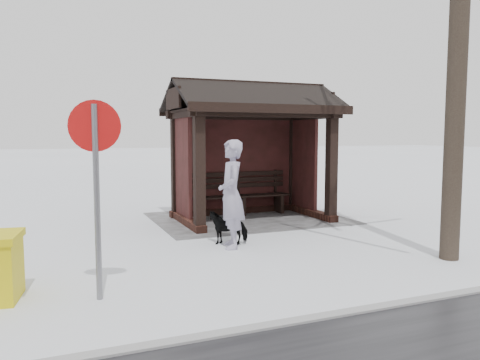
{
  "coord_description": "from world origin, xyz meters",
  "views": [
    {
      "loc": [
        4.16,
        9.54,
        1.91
      ],
      "look_at": [
        0.61,
        0.8,
        1.0
      ],
      "focal_mm": 35.0,
      "sensor_mm": 36.0,
      "label": 1
    }
  ],
  "objects_px": {
    "dog": "(228,227)",
    "road_sign": "(95,157)",
    "pedestrian": "(231,194)",
    "bus_shelter": "(249,124)"
  },
  "relations": [
    {
      "from": "dog",
      "to": "road_sign",
      "type": "bearing_deg",
      "value": -26.85
    },
    {
      "from": "pedestrian",
      "to": "road_sign",
      "type": "bearing_deg",
      "value": -43.09
    },
    {
      "from": "dog",
      "to": "road_sign",
      "type": "height_order",
      "value": "road_sign"
    },
    {
      "from": "road_sign",
      "to": "dog",
      "type": "bearing_deg",
      "value": -124.63
    },
    {
      "from": "dog",
      "to": "road_sign",
      "type": "distance_m",
      "value": 3.45
    },
    {
      "from": "bus_shelter",
      "to": "pedestrian",
      "type": "xyz_separation_m",
      "value": [
        1.35,
        2.4,
        -1.25
      ]
    },
    {
      "from": "bus_shelter",
      "to": "dog",
      "type": "bearing_deg",
      "value": 58.28
    },
    {
      "from": "pedestrian",
      "to": "road_sign",
      "type": "height_order",
      "value": "road_sign"
    },
    {
      "from": "bus_shelter",
      "to": "road_sign",
      "type": "distance_m",
      "value": 5.57
    },
    {
      "from": "dog",
      "to": "road_sign",
      "type": "relative_size",
      "value": 0.29
    }
  ]
}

